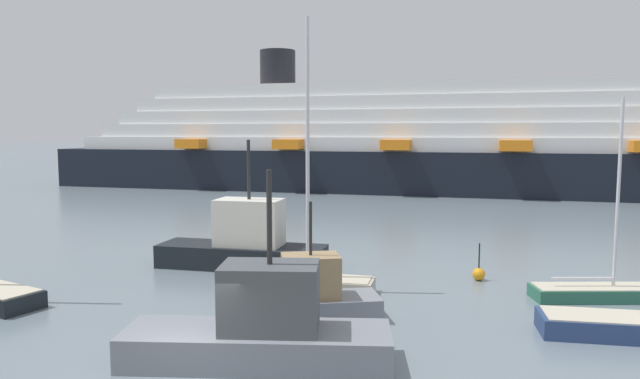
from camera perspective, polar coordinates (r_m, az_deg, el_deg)
The scene contains 7 objects.
sailboat_0 at distance 25.10m, azimuth 26.32°, elevation -8.97°, with size 5.53×2.49×7.79m.
sailboat_1 at distance 23.76m, azimuth -2.40°, elevation -8.79°, with size 6.44×1.65×11.01m.
fishing_boat_0 at distance 16.65m, azimuth -5.84°, elevation -13.64°, with size 7.79×3.34×5.48m.
fishing_boat_1 at distance 20.13m, azimuth -1.44°, elevation -10.71°, with size 5.59×3.42×4.14m.
fishing_boat_2 at distance 27.76m, azimuth -7.52°, elevation -5.36°, with size 8.12×2.55×6.14m.
channel_buoy_0 at distance 26.34m, azimuth 15.55°, elevation -8.09°, with size 0.56×0.56×1.65m.
cruise_ship at distance 64.15m, azimuth 8.20°, elevation 4.45°, with size 82.18×17.27×15.91m.
Camera 1 is at (6.25, -13.00, 6.50)m, focal length 32.10 mm.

